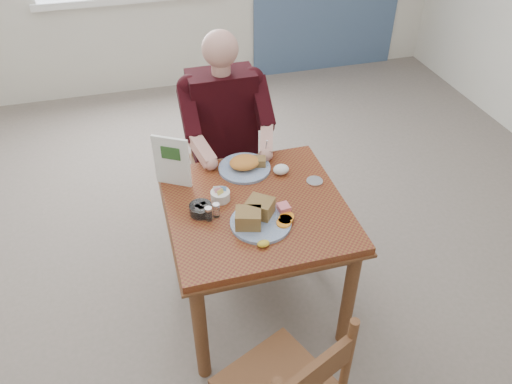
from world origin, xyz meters
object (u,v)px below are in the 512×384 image
object	(u,v)px
table	(256,221)
diner	(225,126)
near_plate	(259,217)
far_plate	(246,165)
chair_far	(224,162)

from	to	relation	value
table	diner	size ratio (longest dim) A/B	0.66
near_plate	far_plate	size ratio (longest dim) A/B	1.12
table	near_plate	size ratio (longest dim) A/B	2.31
chair_far	far_plate	bearing A→B (deg)	-86.85
near_plate	far_plate	world-z (taller)	near_plate
near_plate	table	bearing A→B (deg)	79.60
far_plate	chair_far	bearing A→B (deg)	93.15
table	near_plate	xyz separation A→B (m)	(-0.02, -0.13, 0.15)
table	near_plate	world-z (taller)	near_plate
near_plate	diner	bearing A→B (deg)	88.35
diner	far_plate	distance (m)	0.39
table	chair_far	xyz separation A→B (m)	(0.00, 0.80, -0.16)
chair_far	near_plate	xyz separation A→B (m)	(-0.02, -0.93, 0.31)
far_plate	diner	bearing A→B (deg)	93.87
chair_far	diner	world-z (taller)	diner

